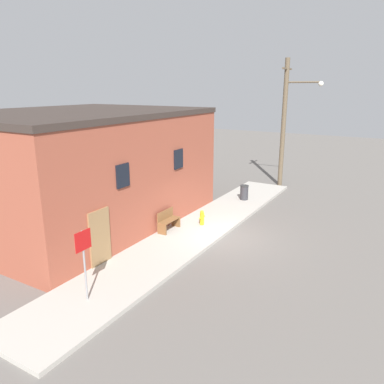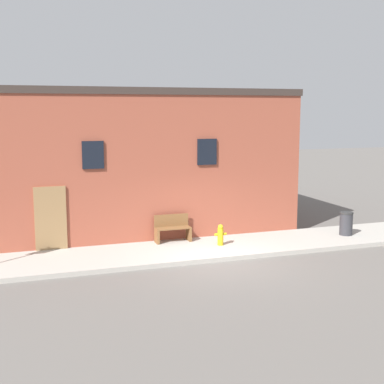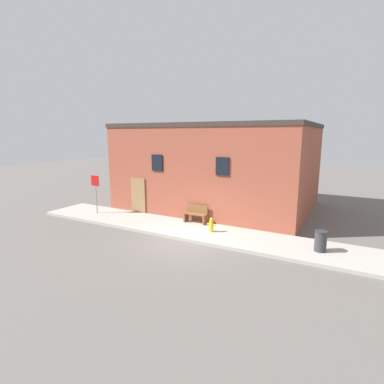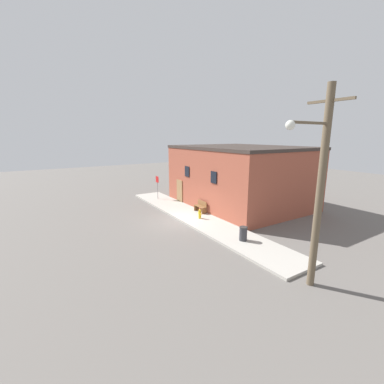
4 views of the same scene
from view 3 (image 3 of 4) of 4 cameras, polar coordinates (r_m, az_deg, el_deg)
ground_plane at (r=13.59m, az=-1.20°, el=-9.43°), size 80.00×80.00×0.00m
sidewalk at (r=14.69m, az=1.43°, el=-7.55°), size 19.19×2.70×0.15m
brick_building at (r=19.78m, az=5.46°, el=4.95°), size 11.35×8.82×5.35m
fire_hydrant at (r=14.35m, az=3.71°, el=-6.23°), size 0.41×0.20×0.71m
stop_sign at (r=18.29m, az=-17.89°, el=0.84°), size 0.60×0.06×2.23m
bench at (r=15.77m, az=0.74°, el=-4.31°), size 1.22×0.44×0.92m
trash_bin at (r=13.07m, az=23.30°, el=-8.57°), size 0.48×0.48×0.84m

